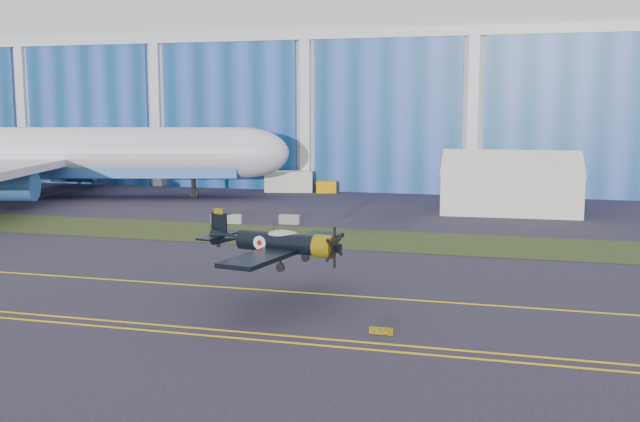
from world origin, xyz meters
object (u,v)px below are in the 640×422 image
(warbird, at_px, (278,242))
(tug, at_px, (326,187))
(jetliner, at_px, (32,97))
(tent, at_px, (510,181))
(shipping_container, at_px, (289,181))

(warbird, relative_size, tug, 4.94)
(warbird, bearing_deg, tug, 112.68)
(warbird, height_order, jetliner, jetliner)
(tent, xyz_separation_m, tug, (-23.75, 12.14, -2.58))
(warbird, distance_m, tent, 44.42)
(warbird, distance_m, jetliner, 61.34)
(warbird, distance_m, shipping_container, 57.37)
(jetliner, height_order, tent, jetliner)
(warbird, height_order, shipping_container, warbird)
(jetliner, bearing_deg, tent, -12.50)
(jetliner, height_order, shipping_container, jetliner)
(jetliner, bearing_deg, shipping_container, 11.96)
(shipping_container, bearing_deg, tug, -11.48)
(warbird, height_order, tent, tent)
(warbird, xyz_separation_m, jetliner, (-45.34, 40.36, 8.85))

